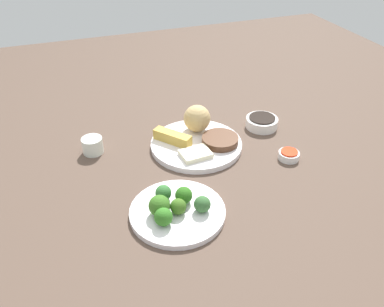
{
  "coord_description": "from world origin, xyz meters",
  "views": [
    {
      "loc": [
        0.33,
        0.85,
        0.65
      ],
      "look_at": [
        0.04,
        0.04,
        0.06
      ],
      "focal_mm": 37.36,
      "sensor_mm": 36.0,
      "label": 1
    }
  ],
  "objects_px": {
    "sauce_ramekin_sweet_and_sour": "(289,156)",
    "teacup": "(93,145)",
    "broccoli_plate": "(177,212)",
    "soy_sauce_bowl": "(262,123)",
    "main_plate": "(196,145)"
  },
  "relations": [
    {
      "from": "broccoli_plate",
      "to": "soy_sauce_bowl",
      "type": "bearing_deg",
      "value": -142.26
    },
    {
      "from": "main_plate",
      "to": "sauce_ramekin_sweet_and_sour",
      "type": "xyz_separation_m",
      "value": [
        -0.22,
        0.14,
        0.0
      ]
    },
    {
      "from": "sauce_ramekin_sweet_and_sour",
      "to": "teacup",
      "type": "height_order",
      "value": "teacup"
    },
    {
      "from": "broccoli_plate",
      "to": "sauce_ramekin_sweet_and_sour",
      "type": "height_order",
      "value": "sauce_ramekin_sweet_and_sour"
    },
    {
      "from": "main_plate",
      "to": "soy_sauce_bowl",
      "type": "xyz_separation_m",
      "value": [
        -0.23,
        -0.04,
        0.01
      ]
    },
    {
      "from": "broccoli_plate",
      "to": "soy_sauce_bowl",
      "type": "relative_size",
      "value": 2.25
    },
    {
      "from": "main_plate",
      "to": "broccoli_plate",
      "type": "height_order",
      "value": "main_plate"
    },
    {
      "from": "soy_sauce_bowl",
      "to": "teacup",
      "type": "relative_size",
      "value": 1.7
    },
    {
      "from": "soy_sauce_bowl",
      "to": "teacup",
      "type": "xyz_separation_m",
      "value": [
        0.51,
        -0.04,
        0.01
      ]
    },
    {
      "from": "broccoli_plate",
      "to": "soy_sauce_bowl",
      "type": "height_order",
      "value": "soy_sauce_bowl"
    },
    {
      "from": "main_plate",
      "to": "teacup",
      "type": "height_order",
      "value": "teacup"
    },
    {
      "from": "broccoli_plate",
      "to": "sauce_ramekin_sweet_and_sour",
      "type": "relative_size",
      "value": 3.86
    },
    {
      "from": "broccoli_plate",
      "to": "teacup",
      "type": "xyz_separation_m",
      "value": [
        0.14,
        -0.32,
        0.02
      ]
    },
    {
      "from": "soy_sauce_bowl",
      "to": "teacup",
      "type": "bearing_deg",
      "value": -4.11
    },
    {
      "from": "soy_sauce_bowl",
      "to": "main_plate",
      "type": "bearing_deg",
      "value": 9.18
    }
  ]
}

